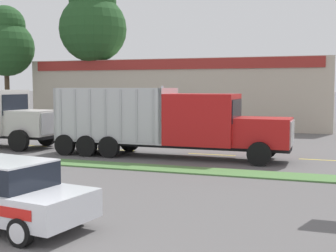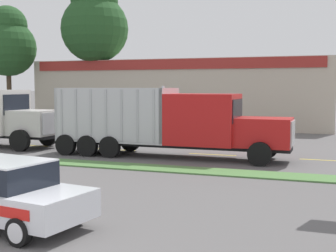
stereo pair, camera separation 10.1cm
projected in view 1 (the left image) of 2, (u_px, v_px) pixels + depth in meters
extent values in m
cube|color=#517F42|center=(163.00, 169.00, 19.11)|extent=(120.00, 1.43, 0.06)
cube|color=yellow|center=(29.00, 145.00, 26.84)|extent=(2.40, 0.14, 0.01)
cube|color=yellow|center=(114.00, 150.00, 25.05)|extent=(2.40, 0.14, 0.01)
cube|color=yellow|center=(212.00, 154.00, 23.27)|extent=(2.40, 0.14, 0.01)
cube|color=yellow|center=(326.00, 160.00, 21.48)|extent=(2.40, 0.14, 0.01)
cube|color=black|center=(170.00, 144.00, 22.43)|extent=(11.31, 1.34, 0.18)
cube|color=red|center=(263.00, 132.00, 20.91)|extent=(2.45, 1.99, 1.29)
cube|color=#B7B7BC|center=(292.00, 133.00, 20.49)|extent=(0.06, 1.70, 1.10)
cube|color=red|center=(202.00, 119.00, 21.79)|extent=(3.19, 2.43, 2.35)
cube|color=black|center=(237.00, 111.00, 21.22)|extent=(0.04, 2.07, 1.06)
cylinder|color=silver|center=(163.00, 103.00, 21.55)|extent=(0.14, 0.14, 1.54)
cube|color=silver|center=(117.00, 139.00, 23.36)|extent=(5.68, 2.43, 0.12)
cube|color=silver|center=(169.00, 115.00, 22.33)|extent=(0.16, 2.43, 2.56)
cube|color=silver|center=(68.00, 113.00, 24.16)|extent=(0.16, 2.43, 2.56)
cube|color=silver|center=(106.00, 115.00, 22.18)|extent=(5.68, 0.16, 2.56)
cube|color=silver|center=(126.00, 112.00, 24.31)|extent=(5.68, 0.16, 2.56)
cube|color=#B2B2B7|center=(60.00, 114.00, 22.89)|extent=(0.10, 0.04, 2.43)
cube|color=#B2B2B7|center=(75.00, 114.00, 22.62)|extent=(0.10, 0.04, 2.43)
cube|color=#B2B2B7|center=(90.00, 115.00, 22.36)|extent=(0.10, 0.04, 2.43)
cube|color=#B2B2B7|center=(105.00, 115.00, 22.09)|extent=(0.10, 0.04, 2.43)
cube|color=#B2B2B7|center=(121.00, 115.00, 21.82)|extent=(0.10, 0.04, 2.43)
cube|color=#B2B2B7|center=(137.00, 116.00, 21.55)|extent=(0.10, 0.04, 2.43)
cube|color=#B2B2B7|center=(153.00, 116.00, 21.28)|extent=(0.10, 0.04, 2.43)
cylinder|color=black|center=(259.00, 154.00, 19.85)|extent=(1.03, 0.30, 1.03)
cylinder|color=black|center=(267.00, 147.00, 22.10)|extent=(1.03, 0.30, 1.03)
cylinder|color=black|center=(65.00, 145.00, 22.99)|extent=(1.03, 0.30, 1.03)
cylinder|color=black|center=(89.00, 140.00, 25.24)|extent=(1.03, 0.30, 1.03)
cylinder|color=black|center=(87.00, 146.00, 22.59)|extent=(1.03, 0.30, 1.03)
cylinder|color=black|center=(109.00, 141.00, 24.84)|extent=(1.03, 0.30, 1.03)
cylinder|color=black|center=(109.00, 147.00, 22.19)|extent=(1.03, 0.30, 1.03)
cylinder|color=black|center=(130.00, 141.00, 24.44)|extent=(1.03, 0.30, 1.03)
cube|color=silver|center=(33.00, 123.00, 25.41)|extent=(2.26, 2.12, 1.35)
cube|color=#B7B7BC|center=(51.00, 123.00, 25.03)|extent=(0.06, 1.81, 1.14)
cube|color=black|center=(16.00, 104.00, 25.70)|extent=(0.04, 2.20, 1.10)
cylinder|color=black|center=(19.00, 141.00, 24.29)|extent=(1.13, 0.30, 1.13)
cylinder|color=black|center=(47.00, 136.00, 26.68)|extent=(1.13, 0.30, 1.13)
cube|color=silver|center=(10.00, 201.00, 11.21)|extent=(4.33, 2.49, 0.67)
cube|color=black|center=(2.00, 174.00, 11.27)|extent=(2.48, 1.99, 0.59)
cube|color=silver|center=(1.00, 161.00, 11.25)|extent=(2.48, 1.99, 0.04)
cylinder|color=black|center=(20.00, 232.00, 9.85)|extent=(0.65, 0.29, 0.62)
cylinder|color=silver|center=(17.00, 234.00, 9.75)|extent=(0.43, 0.08, 0.44)
cylinder|color=black|center=(76.00, 212.00, 11.44)|extent=(0.65, 0.29, 0.62)
cylinder|color=silver|center=(79.00, 211.00, 11.53)|extent=(0.43, 0.08, 0.44)
cylinder|color=black|center=(2.00, 200.00, 12.63)|extent=(0.65, 0.29, 0.62)
cylinder|color=silver|center=(5.00, 199.00, 12.72)|extent=(0.43, 0.08, 0.44)
cube|color=#BCB29E|center=(189.00, 93.00, 42.66)|extent=(25.05, 12.00, 5.58)
cube|color=maroon|center=(166.00, 64.00, 36.77)|extent=(23.80, 0.10, 0.80)
cylinder|color=#473828|center=(7.00, 95.00, 40.80)|extent=(0.42, 0.42, 5.37)
sphere|color=#234C23|center=(6.00, 48.00, 40.46)|extent=(4.86, 4.86, 4.86)
sphere|color=#234C23|center=(5.00, 25.00, 40.30)|extent=(3.40, 3.40, 3.40)
cylinder|color=#473828|center=(94.00, 87.00, 39.85)|extent=(0.44, 0.44, 6.68)
sphere|color=#234C23|center=(93.00, 29.00, 39.44)|extent=(5.69, 5.69, 5.69)
sphere|color=#234C23|center=(93.00, 1.00, 39.24)|extent=(3.98, 3.98, 3.98)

